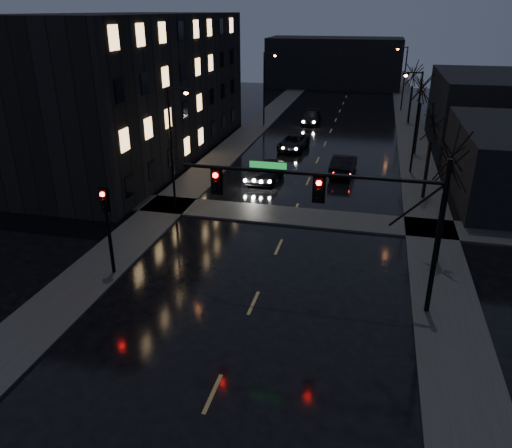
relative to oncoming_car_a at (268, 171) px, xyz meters
The scene contains 22 objects.
ground 25.69m from the oncoming_car_a, 83.04° to the right, with size 160.00×160.00×0.00m, color black.
sidewalk_left 10.96m from the oncoming_car_a, 119.54° to the left, with size 3.00×140.00×0.12m, color #2D2D2B.
sidewalk_right 15.03m from the oncoming_car_a, 39.33° to the left, with size 3.00×140.00×0.12m, color #2D2D2B.
sidewalk_cross 7.68m from the oncoming_car_a, 66.01° to the right, with size 40.00×3.00×0.12m, color #2D2D2B.
apartment_block 15.06m from the oncoming_car_a, 161.38° to the left, with size 12.00×30.00×12.00m, color black.
commercial_right_far 30.27m from the oncoming_car_a, 48.23° to the left, with size 12.00×18.00×6.00m, color black.
far_block 52.61m from the oncoming_car_a, 89.88° to the left, with size 22.00×10.00×8.00m, color black.
signal_mast 18.36m from the oncoming_car_a, 67.12° to the right, with size 11.11×0.41×7.00m.
signal_pole_left 17.21m from the oncoming_car_a, 104.90° to the right, with size 0.35×0.41×4.53m.
tree_near 17.15m from the oncoming_car_a, 44.94° to the right, with size 3.52×3.52×8.08m.
tree_mid_a 12.66m from the oncoming_car_a, ahead, with size 3.30×3.30×7.58m.
tree_mid_b 16.64m from the oncoming_car_a, 42.41° to the left, with size 3.74×3.74×8.59m.
tree_far 27.59m from the oncoming_car_a, 64.85° to the left, with size 3.43×3.43×7.88m.
streetlight_l_near 9.59m from the oncoming_car_a, 120.85° to the right, with size 1.53×0.28×8.00m.
streetlight_l_far 20.41m from the oncoming_car_a, 102.91° to the left, with size 1.53×0.28×8.00m.
streetlight_r_mid 12.27m from the oncoming_car_a, 22.88° to the left, with size 1.53×0.28×8.00m.
streetlight_r_far 34.46m from the oncoming_car_a, 71.79° to the left, with size 1.53×0.28×8.00m.
oncoming_car_a is the anchor object (origin of this frame).
oncoming_car_b 0.65m from the oncoming_car_a, 165.51° to the right, with size 1.46×4.18×1.38m, color black.
oncoming_car_c 9.69m from the oncoming_car_a, 87.67° to the left, with size 2.28×4.95×1.38m, color black.
oncoming_car_d 21.70m from the oncoming_car_a, 88.73° to the left, with size 1.97×4.83×1.40m, color black.
lead_car 6.37m from the oncoming_car_a, 28.60° to the left, with size 1.67×4.79×1.58m, color black.
Camera 1 is at (4.63, -10.88, 12.31)m, focal length 35.00 mm.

